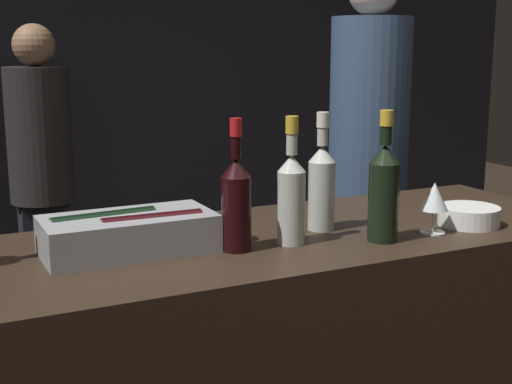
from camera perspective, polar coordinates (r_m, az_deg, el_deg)
name	(u,v)px	position (r m, az deg, el deg)	size (l,w,h in m)	color
wall_back_chalkboard	(68,67)	(4.28, -14.85, 9.68)	(6.40, 0.06, 2.80)	black
ice_bin_with_bottles	(128,232)	(1.84, -10.19, -3.18)	(0.43, 0.22, 0.11)	#9EA0A5
bowl_white	(469,215)	(2.18, 16.66, -1.79)	(0.18, 0.18, 0.06)	white
wine_glass	(434,198)	(2.05, 14.08, -0.47)	(0.08, 0.08, 0.15)	silver
candle_votive	(236,232)	(1.93, -1.64, -3.21)	(0.08, 0.08, 0.05)	silver
rose_wine_bottle	(291,193)	(1.88, 2.84, -0.12)	(0.07, 0.07, 0.34)	#B2B7AD
champagne_bottle	(384,189)	(1.93, 10.20, 0.27)	(0.08, 0.08, 0.35)	black
white_wine_bottle	(322,183)	(2.03, 5.27, 0.76)	(0.08, 0.08, 0.34)	#B2B7AD
red_wine_bottle_tall	(236,200)	(1.82, -1.60, -0.64)	(0.08, 0.08, 0.34)	black
person_in_hoodie	(368,160)	(3.06, 8.95, 2.54)	(0.33, 0.33, 1.85)	black
person_blond_tee	(41,167)	(3.79, -16.81, 1.95)	(0.32, 0.32, 1.63)	black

